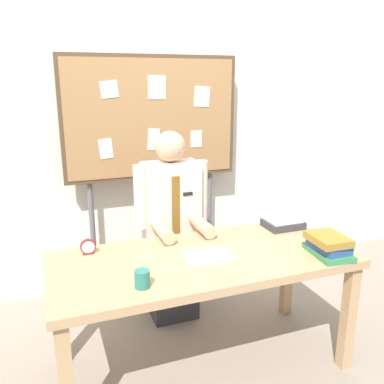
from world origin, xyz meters
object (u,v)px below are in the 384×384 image
(desk_clock, at_px, (88,247))
(person, at_px, (172,234))
(desk, at_px, (203,269))
(book_stack, at_px, (328,246))
(open_notebook, at_px, (209,256))
(bulletin_board, at_px, (152,122))
(paper_tray, at_px, (283,224))
(coffee_mug, at_px, (142,279))

(desk_clock, bearing_deg, person, 27.90)
(desk, distance_m, desk_clock, 0.71)
(person, xyz_separation_m, book_stack, (0.71, -0.86, 0.15))
(desk, xyz_separation_m, open_notebook, (0.03, -0.02, 0.09))
(person, distance_m, open_notebook, 0.64)
(bulletin_board, relative_size, open_notebook, 6.97)
(bulletin_board, xyz_separation_m, book_stack, (0.71, -1.34, -0.63))
(person, relative_size, open_notebook, 5.08)
(person, height_order, bulletin_board, bulletin_board)
(bulletin_board, bearing_deg, paper_tray, -49.45)
(person, height_order, book_stack, person)
(open_notebook, height_order, desk_clock, desk_clock)
(paper_tray, bearing_deg, bulletin_board, 130.55)
(person, distance_m, paper_tray, 0.81)
(person, distance_m, desk_clock, 0.73)
(open_notebook, bearing_deg, book_stack, -18.55)
(open_notebook, bearing_deg, bulletin_board, 91.51)
(desk_clock, xyz_separation_m, paper_tray, (1.35, -0.02, -0.01))
(paper_tray, bearing_deg, desk_clock, 179.09)
(bulletin_board, bearing_deg, person, -90.01)
(paper_tray, bearing_deg, book_stack, -91.13)
(desk_clock, bearing_deg, open_notebook, -24.05)
(book_stack, relative_size, open_notebook, 1.12)
(desk, xyz_separation_m, person, (0.00, 0.61, 0.00))
(desk, bearing_deg, bulletin_board, 89.99)
(person, distance_m, coffee_mug, 0.96)
(desk_clock, distance_m, coffee_mug, 0.56)
(desk, bearing_deg, paper_tray, 19.59)
(person, bearing_deg, paper_tray, -26.53)
(bulletin_board, relative_size, book_stack, 6.25)
(book_stack, bearing_deg, bulletin_board, 117.81)
(book_stack, xyz_separation_m, paper_tray, (0.01, 0.50, -0.03))
(person, height_order, paper_tray, person)
(desk, height_order, coffee_mug, coffee_mug)
(bulletin_board, bearing_deg, coffee_mug, -107.81)
(open_notebook, bearing_deg, paper_tray, 21.81)
(desk_clock, bearing_deg, book_stack, -21.33)
(open_notebook, distance_m, coffee_mug, 0.51)
(book_stack, bearing_deg, person, 129.41)
(bulletin_board, height_order, book_stack, bulletin_board)
(desk, relative_size, bulletin_board, 0.92)
(desk, height_order, open_notebook, open_notebook)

